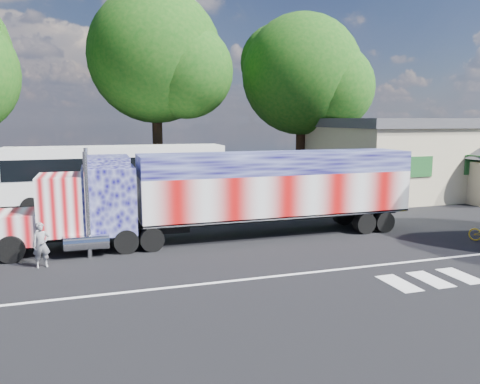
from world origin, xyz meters
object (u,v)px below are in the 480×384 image
object	(u,v)px
tree_ne_a	(304,75)
woman	(41,245)
coach_bus	(118,176)
tree_n_mid	(158,57)
semi_truck	(228,192)

from	to	relation	value
tree_ne_a	woman	bearing A→B (deg)	-138.28
coach_bus	tree_n_mid	xyz separation A→B (m)	(3.20, 4.95, 7.47)
tree_n_mid	tree_ne_a	bearing A→B (deg)	-3.70
semi_truck	tree_ne_a	size ratio (longest dim) A/B	1.45
coach_bus	tree_ne_a	distance (m)	15.84
semi_truck	tree_ne_a	distance (m)	17.59
semi_truck	tree_ne_a	bearing A→B (deg)	53.83
woman	semi_truck	bearing A→B (deg)	3.18
woman	tree_n_mid	size ratio (longest dim) A/B	0.11
semi_truck	tree_ne_a	xyz separation A→B (m)	(9.69, 13.26, 6.30)
woman	tree_n_mid	world-z (taller)	tree_n_mid
tree_ne_a	tree_n_mid	size ratio (longest dim) A/B	0.92
coach_bus	tree_ne_a	xyz separation A→B (m)	(13.81, 4.26, 6.48)
semi_truck	woman	distance (m)	7.65
semi_truck	tree_n_mid	bearing A→B (deg)	93.76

